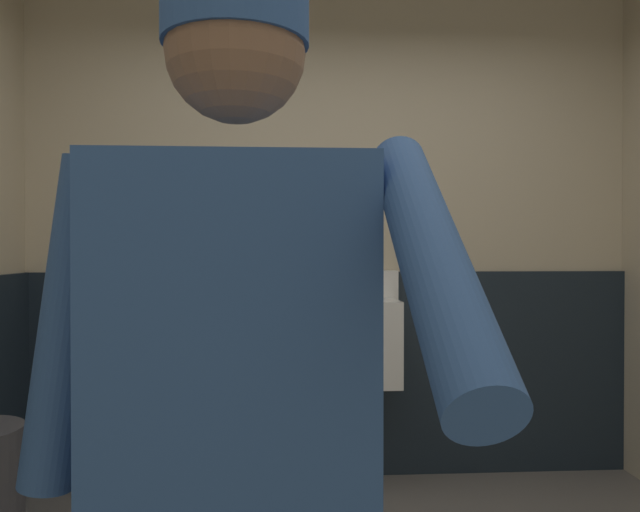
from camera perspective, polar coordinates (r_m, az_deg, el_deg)
name	(u,v)px	position (r m, az deg, el deg)	size (l,w,h in m)	color
wall_back	(332,220)	(3.43, 1.14, 3.48)	(3.96, 0.12, 2.88)	beige
wainscot_band_back	(333,374)	(3.42, 1.24, -11.13)	(3.36, 0.03, 1.14)	#19232D
urinal_left	(225,342)	(3.24, -9.05, -8.09)	(0.40, 0.34, 1.24)	white
urinal_middle	(365,341)	(3.26, 4.33, -8.04)	(0.40, 0.34, 1.24)	white
privacy_divider_panel	(296,310)	(3.14, -2.32, -5.19)	(0.04, 0.40, 0.90)	#4C4C51
person	(236,393)	(1.04, -8.03, -12.76)	(0.68, 0.60, 1.72)	#2D3342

